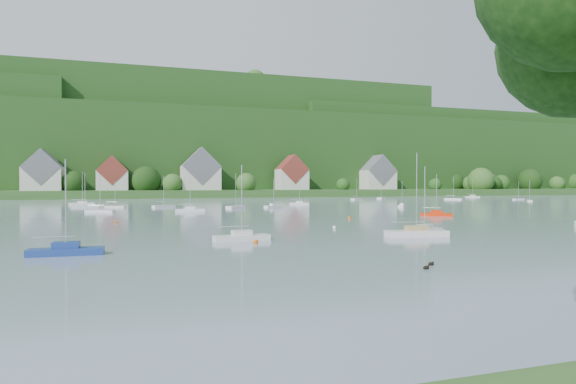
{
  "coord_description": "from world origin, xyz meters",
  "views": [
    {
      "loc": [
        -20.74,
        -15.59,
        5.66
      ],
      "look_at": [
        8.02,
        75.0,
        4.0
      ],
      "focal_mm": 29.78,
      "sensor_mm": 36.0,
      "label": 1
    }
  ],
  "objects": [
    {
      "name": "far_shore_strip",
      "position": [
        0.0,
        200.0,
        1.5
      ],
      "size": [
        600.0,
        60.0,
        3.0
      ],
      "primitive_type": "cube",
      "color": "#28501E",
      "rests_on": "ground"
    },
    {
      "name": "forested_ridge",
      "position": [
        0.39,
        268.57,
        22.89
      ],
      "size": [
        620.0,
        181.22,
        69.89
      ],
      "color": "#173B13",
      "rests_on": "ground"
    },
    {
      "name": "village_building_0",
      "position": [
        -55.0,
        187.0,
        9.51
      ],
      "size": [
        14.0,
        10.4,
        16.0
      ],
      "color": "silver",
      "rests_on": "far_shore_strip"
    },
    {
      "name": "village_building_1",
      "position": [
        -30.0,
        189.0,
        8.75
      ],
      "size": [
        12.0,
        9.36,
        14.0
      ],
      "color": "silver",
      "rests_on": "far_shore_strip"
    },
    {
      "name": "village_building_2",
      "position": [
        5.0,
        188.0,
        10.27
      ],
      "size": [
        16.0,
        11.44,
        18.0
      ],
      "color": "silver",
      "rests_on": "far_shore_strip"
    },
    {
      "name": "village_building_3",
      "position": [
        45.0,
        186.0,
        9.43
      ],
      "size": [
        13.0,
        10.4,
        15.5
      ],
      "color": "silver",
      "rests_on": "far_shore_strip"
    },
    {
      "name": "village_building_4",
      "position": [
        90.0,
        190.0,
        9.59
      ],
      "size": [
        15.0,
        10.4,
        16.5
      ],
      "color": "silver",
      "rests_on": "far_shore_strip"
    },
    {
      "name": "near_sailboat_0",
      "position": [
        -10.83,
        30.78,
        0.42
      ],
      "size": [
        5.68,
        2.0,
        7.52
      ],
      "rotation": [
        0.0,
        0.0,
        0.08
      ],
      "color": "white",
      "rests_on": "ground"
    },
    {
      "name": "near_sailboat_1",
      "position": [
        -26.1,
        25.59,
        0.42
      ],
      "size": [
        5.69,
        1.79,
        7.61
      ],
      "rotation": [
        0.0,
        0.0,
        -0.04
      ],
      "color": "navy",
      "rests_on": "ground"
    },
    {
      "name": "near_sailboat_2",
      "position": [
        7.77,
        28.77,
        0.46
      ],
      "size": [
        6.87,
        3.01,
        8.96
      ],
      "rotation": [
        0.0,
        0.0,
        -0.18
      ],
      "color": "white",
      "rests_on": "ground"
    },
    {
      "name": "near_sailboat_3",
      "position": [
        10.26,
        31.01,
        0.42
      ],
      "size": [
        5.76,
        3.92,
        7.62
      ],
      "rotation": [
        0.0,
        0.0,
        0.46
      ],
      "color": "white",
      "rests_on": "ground"
    },
    {
      "name": "near_sailboat_5",
      "position": [
        29.29,
        56.03,
        0.41
      ],
      "size": [
        5.19,
        4.47,
        7.27
      ],
      "rotation": [
        0.0,
        0.0,
        -0.65
      ],
      "color": "red",
      "rests_on": "ground"
    },
    {
      "name": "mooring_buoy_0",
      "position": [
        -9.98,
        28.45,
        0.0
      ],
      "size": [
        0.49,
        0.49,
        0.49
      ],
      "primitive_type": "sphere",
      "color": "#FF6807",
      "rests_on": "ground"
    },
    {
      "name": "mooring_buoy_1",
      "position": [
        3.04,
        39.91,
        0.0
      ],
      "size": [
        0.46,
        0.46,
        0.46
      ],
      "primitive_type": "sphere",
      "color": "white",
      "rests_on": "ground"
    },
    {
      "name": "mooring_buoy_2",
      "position": [
        11.83,
        54.34,
        0.0
      ],
      "size": [
        0.49,
        0.49,
        0.49
      ],
      "primitive_type": "sphere",
      "color": "#FF6807",
      "rests_on": "ground"
    },
    {
      "name": "mooring_buoy_3",
      "position": [
        -23.62,
        57.03,
        0.0
      ],
      "size": [
        0.41,
        0.41,
        0.41
      ],
      "primitive_type": "sphere",
      "color": "#FF6807",
      "rests_on": "ground"
    },
    {
      "name": "duck_pair",
      "position": [
        -1.93,
        12.19,
        0.1
      ],
      "size": [
        1.65,
        1.47,
        0.31
      ],
      "color": "black",
      "rests_on": "ground"
    },
    {
      "name": "far_sailboat_cluster",
      "position": [
        5.39,
        113.65,
        0.37
      ],
      "size": [
        197.13,
        67.72,
        8.71
      ],
      "color": "white",
      "rests_on": "ground"
    }
  ]
}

